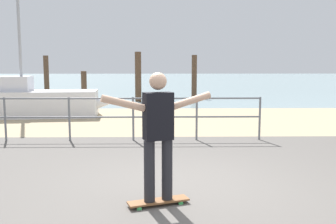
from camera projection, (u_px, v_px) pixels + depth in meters
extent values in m
cube|color=#605B56|center=(187.00, 218.00, 4.62)|extent=(24.00, 10.00, 0.04)
cube|color=tan|center=(170.00, 120.00, 12.56)|extent=(24.00, 6.00, 0.04)
cube|color=#849EA3|center=(164.00, 81.00, 40.32)|extent=(72.00, 50.00, 0.04)
cylinder|color=slate|center=(5.00, 120.00, 9.04)|extent=(0.05, 0.05, 1.05)
cylinder|color=slate|center=(69.00, 119.00, 9.07)|extent=(0.05, 0.05, 1.05)
cylinder|color=slate|center=(133.00, 119.00, 9.10)|extent=(0.05, 0.05, 1.05)
cylinder|color=slate|center=(197.00, 119.00, 9.13)|extent=(0.05, 0.05, 1.05)
cylinder|color=slate|center=(260.00, 119.00, 9.15)|extent=(0.05, 0.05, 1.05)
cylinder|color=slate|center=(36.00, 99.00, 8.99)|extent=(10.54, 0.04, 0.04)
cylinder|color=slate|center=(37.00, 117.00, 9.05)|extent=(10.54, 0.04, 0.04)
cube|color=silver|center=(32.00, 104.00, 13.14)|extent=(4.51, 1.78, 0.90)
cone|color=silver|center=(97.00, 103.00, 13.37)|extent=(1.16, 0.86, 0.77)
cylinder|color=#9EA0A5|center=(19.00, 31.00, 12.80)|extent=(0.10, 0.10, 4.03)
cube|color=silver|center=(12.00, 84.00, 12.99)|extent=(1.27, 1.00, 0.50)
cube|color=brown|center=(158.00, 201.00, 4.98)|extent=(0.82, 0.45, 0.02)
cylinder|color=#3FBF59|center=(176.00, 199.00, 5.16)|extent=(0.07, 0.05, 0.06)
cylinder|color=#3FBF59|center=(181.00, 203.00, 5.01)|extent=(0.07, 0.05, 0.06)
cylinder|color=#3FBF59|center=(136.00, 205.00, 4.97)|extent=(0.07, 0.05, 0.06)
cylinder|color=#3FBF59|center=(139.00, 209.00, 4.82)|extent=(0.07, 0.05, 0.06)
cylinder|color=#26262B|center=(167.00, 169.00, 4.97)|extent=(0.14, 0.14, 0.80)
cylinder|color=#26262B|center=(149.00, 171.00, 4.89)|extent=(0.14, 0.14, 0.80)
cube|color=black|center=(158.00, 116.00, 4.84)|extent=(0.41, 0.31, 0.60)
sphere|color=tan|center=(158.00, 81.00, 4.79)|extent=(0.22, 0.22, 0.22)
cylinder|color=tan|center=(191.00, 101.00, 4.97)|extent=(0.55, 0.27, 0.23)
cylinder|color=tan|center=(123.00, 103.00, 4.67)|extent=(0.55, 0.27, 0.23)
cylinder|color=#513826|center=(46.00, 75.00, 22.76)|extent=(0.30, 0.30, 2.27)
cylinder|color=#513826|center=(84.00, 85.00, 19.63)|extent=(0.28, 0.28, 1.43)
cylinder|color=#513826|center=(138.00, 77.00, 18.19)|extent=(0.30, 0.30, 2.37)
cylinder|color=#513826|center=(194.00, 76.00, 20.46)|extent=(0.28, 0.28, 2.26)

